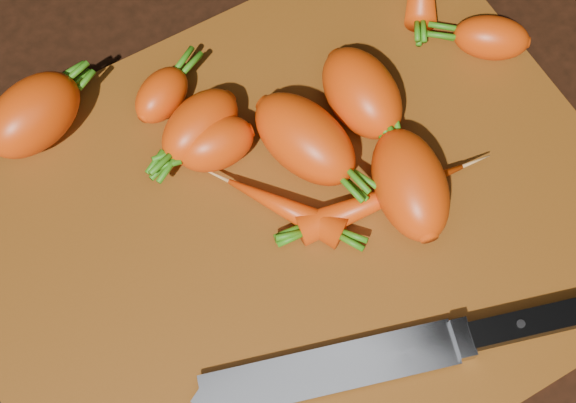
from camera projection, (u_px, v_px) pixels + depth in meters
ground at (294, 229)px, 0.64m from camera, size 2.00×2.00×0.01m
cutting_board at (294, 224)px, 0.63m from camera, size 0.50×0.40×0.01m
carrot_0 at (33, 115)px, 0.63m from camera, size 0.10×0.08×0.05m
carrot_1 at (215, 143)px, 0.62m from camera, size 0.07×0.05×0.04m
carrot_2 at (305, 139)px, 0.62m from camera, size 0.08×0.11×0.05m
carrot_3 at (410, 184)px, 0.60m from camera, size 0.08×0.10×0.05m
carrot_4 at (200, 127)px, 0.63m from camera, size 0.08×0.07×0.05m
carrot_5 at (162, 95)px, 0.65m from camera, size 0.06×0.06×0.03m
carrot_6 at (491, 38)px, 0.67m from camera, size 0.07×0.07×0.04m
carrot_8 at (382, 198)px, 0.62m from camera, size 0.14×0.04×0.02m
carrot_9 at (285, 208)px, 0.61m from camera, size 0.07×0.09×0.03m
carrot_10 at (362, 93)px, 0.63m from camera, size 0.06×0.09×0.05m
knife at (355, 364)px, 0.57m from camera, size 0.30×0.11×0.02m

